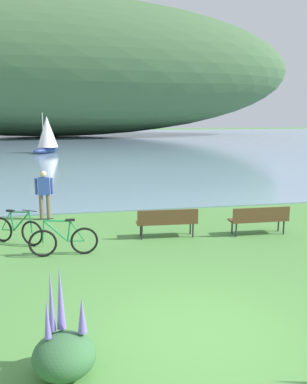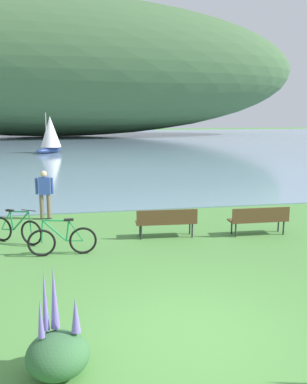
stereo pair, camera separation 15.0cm
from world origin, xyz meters
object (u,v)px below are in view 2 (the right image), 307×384
(sailboat_mid_bay, at_px, (50,134))
(person_at_shoreline, at_px, (45,192))
(park_bench_further_along, at_px, (259,218))
(park_bench_near_camera, at_px, (166,220))
(bicycle_leaning_near_bench, at_px, (16,230))
(bicycle_beside_path, at_px, (62,240))

(sailboat_mid_bay, bearing_deg, person_at_shoreline, -87.26)
(person_at_shoreline, bearing_deg, park_bench_further_along, -26.11)
(park_bench_near_camera, relative_size, person_at_shoreline, 1.07)
(bicycle_leaning_near_bench, bearing_deg, park_bench_near_camera, -3.47)
(park_bench_near_camera, height_order, person_at_shoreline, person_at_shoreline)
(sailboat_mid_bay, bearing_deg, park_bench_near_camera, -80.15)
(park_bench_further_along, distance_m, person_at_shoreline, 7.23)
(park_bench_near_camera, distance_m, bicycle_beside_path, 3.16)
(bicycle_beside_path, bearing_deg, park_bench_further_along, 7.18)
(bicycle_beside_path, xyz_separation_m, sailboat_mid_bay, (-1.90, 29.16, 1.40))
(bicycle_leaning_near_bench, relative_size, bicycle_beside_path, 0.86)
(park_bench_near_camera, bearing_deg, person_at_shoreline, 141.74)
(park_bench_near_camera, height_order, park_bench_further_along, same)
(bicycle_leaning_near_bench, distance_m, bicycle_beside_path, 1.82)
(bicycle_leaning_near_bench, height_order, bicycle_beside_path, same)
(person_at_shoreline, bearing_deg, sailboat_mid_bay, 92.74)
(park_bench_near_camera, distance_m, person_at_shoreline, 4.71)
(bicycle_leaning_near_bench, height_order, sailboat_mid_bay, sailboat_mid_bay)
(sailboat_mid_bay, bearing_deg, park_bench_further_along, -74.87)
(park_bench_further_along, height_order, sailboat_mid_bay, sailboat_mid_bay)
(bicycle_beside_path, relative_size, person_at_shoreline, 1.04)
(bicycle_leaning_near_bench, bearing_deg, bicycle_beside_path, -44.00)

